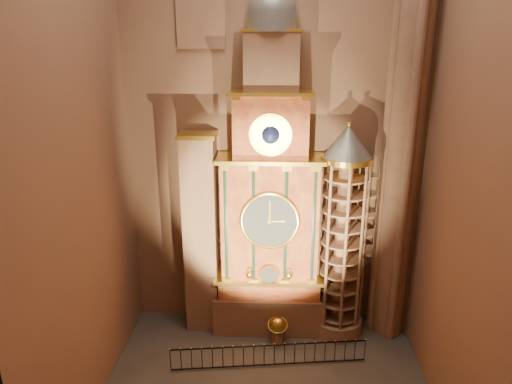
{
  "coord_description": "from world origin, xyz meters",
  "views": [
    {
      "loc": [
        0.2,
        -15.73,
        14.05
      ],
      "look_at": [
        -0.59,
        3.0,
        8.01
      ],
      "focal_mm": 32.0,
      "sensor_mm": 36.0,
      "label": 1
    }
  ],
  "objects_px": {
    "astronomical_clock": "(270,206)",
    "celestial_globe": "(278,328)",
    "iron_railing": "(269,355)",
    "portrait_tower": "(201,234)",
    "stair_turret": "(342,236)"
  },
  "relations": [
    {
      "from": "astronomical_clock",
      "to": "celestial_globe",
      "type": "distance_m",
      "value": 6.01
    },
    {
      "from": "iron_railing",
      "to": "portrait_tower",
      "type": "bearing_deg",
      "value": 136.97
    },
    {
      "from": "portrait_tower",
      "to": "stair_turret",
      "type": "relative_size",
      "value": 0.94
    },
    {
      "from": "portrait_tower",
      "to": "stair_turret",
      "type": "distance_m",
      "value": 6.91
    },
    {
      "from": "iron_railing",
      "to": "astronomical_clock",
      "type": "bearing_deg",
      "value": 91.09
    },
    {
      "from": "portrait_tower",
      "to": "stair_turret",
      "type": "bearing_deg",
      "value": -2.33
    },
    {
      "from": "stair_turret",
      "to": "celestial_globe",
      "type": "relative_size",
      "value": 7.52
    },
    {
      "from": "portrait_tower",
      "to": "stair_turret",
      "type": "height_order",
      "value": "stair_turret"
    },
    {
      "from": "astronomical_clock",
      "to": "iron_railing",
      "type": "xyz_separation_m",
      "value": [
        0.06,
        -3.21,
        -6.07
      ]
    },
    {
      "from": "portrait_tower",
      "to": "celestial_globe",
      "type": "relative_size",
      "value": 7.1
    },
    {
      "from": "astronomical_clock",
      "to": "celestial_globe",
      "type": "bearing_deg",
      "value": -72.86
    },
    {
      "from": "astronomical_clock",
      "to": "celestial_globe",
      "type": "xyz_separation_m",
      "value": [
        0.45,
        -1.45,
        -5.82
      ]
    },
    {
      "from": "portrait_tower",
      "to": "iron_railing",
      "type": "relative_size",
      "value": 1.15
    },
    {
      "from": "portrait_tower",
      "to": "stair_turret",
      "type": "xyz_separation_m",
      "value": [
        6.9,
        -0.28,
        0.12
      ]
    },
    {
      "from": "portrait_tower",
      "to": "iron_railing",
      "type": "height_order",
      "value": "portrait_tower"
    }
  ]
}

